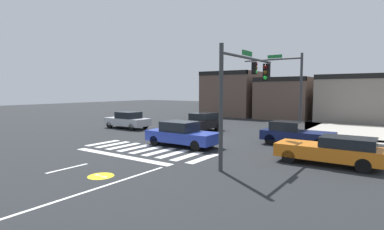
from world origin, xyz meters
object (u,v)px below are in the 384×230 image
(car_silver, at_px, (128,120))
(car_black, at_px, (200,123))
(car_orange, at_px, (332,150))
(car_blue, at_px, (182,134))
(traffic_signal_southeast, at_px, (245,83))
(car_navy, at_px, (295,134))
(traffic_signal_northeast, at_px, (280,80))

(car_silver, bearing_deg, car_black, 15.30)
(car_orange, bearing_deg, car_blue, 1.35)
(car_orange, bearing_deg, car_silver, -12.29)
(car_black, distance_m, car_blue, 6.32)
(car_black, height_order, car_blue, car_black)
(traffic_signal_southeast, xyz_separation_m, car_navy, (0.85, 5.56, -3.05))
(traffic_signal_southeast, relative_size, car_orange, 1.26)
(traffic_signal_northeast, distance_m, car_orange, 9.42)
(car_orange, xyz_separation_m, car_navy, (-2.84, 4.05, 0.03))
(car_orange, relative_size, car_black, 0.96)
(traffic_signal_northeast, relative_size, car_orange, 1.34)
(traffic_signal_northeast, distance_m, car_black, 7.06)
(car_navy, height_order, car_blue, car_blue)
(traffic_signal_southeast, bearing_deg, car_orange, -67.81)
(traffic_signal_southeast, height_order, traffic_signal_northeast, traffic_signal_northeast)
(car_silver, distance_m, car_blue, 9.92)
(traffic_signal_southeast, height_order, car_black, traffic_signal_southeast)
(traffic_signal_southeast, distance_m, car_black, 10.58)
(traffic_signal_southeast, height_order, car_orange, traffic_signal_southeast)
(car_orange, relative_size, car_navy, 1.06)
(traffic_signal_northeast, xyz_separation_m, car_blue, (-3.51, -7.42, -3.45))
(traffic_signal_northeast, bearing_deg, car_orange, 124.36)
(car_black, bearing_deg, car_blue, 22.86)
(car_orange, bearing_deg, traffic_signal_northeast, -55.64)
(car_orange, relative_size, car_silver, 1.07)
(traffic_signal_southeast, distance_m, car_navy, 6.39)
(traffic_signal_southeast, xyz_separation_m, traffic_signal_northeast, (-1.25, 8.73, 0.42))
(car_black, bearing_deg, car_silver, -74.70)
(car_silver, xyz_separation_m, car_black, (6.62, 1.81, 0.04))
(car_silver, height_order, car_blue, car_blue)
(car_blue, bearing_deg, traffic_signal_southeast, 164.65)
(car_black, bearing_deg, traffic_signal_northeast, 104.95)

